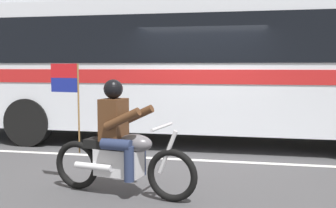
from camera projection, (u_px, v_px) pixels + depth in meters
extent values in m
plane|color=#3D3D3F|center=(201.00, 153.00, 8.08)|extent=(60.00, 60.00, 0.00)
cube|color=#A39E93|center=(220.00, 118.00, 13.04)|extent=(28.00, 3.80, 0.15)
cube|color=silver|center=(197.00, 160.00, 7.49)|extent=(26.60, 0.14, 0.01)
cube|color=#384C60|center=(225.00, 23.00, 14.55)|extent=(25.76, 0.10, 1.40)
cube|color=silver|center=(202.00, 66.00, 9.11)|extent=(11.73, 2.61, 2.70)
cube|color=black|center=(202.00, 42.00, 9.06)|extent=(10.80, 2.65, 0.96)
cube|color=red|center=(202.00, 75.00, 9.13)|extent=(11.50, 2.64, 0.28)
cube|color=#ADB1BA|center=(202.00, 3.00, 8.98)|extent=(11.50, 2.48, 0.16)
cylinder|color=black|center=(29.00, 122.00, 8.81)|extent=(1.04, 0.30, 1.04)
torus|color=black|center=(172.00, 175.00, 5.19)|extent=(0.69, 0.21, 0.69)
torus|color=black|center=(77.00, 165.00, 5.73)|extent=(0.69, 0.21, 0.69)
cube|color=silver|center=(119.00, 162.00, 5.47)|extent=(0.68, 0.39, 0.36)
ellipsoid|color=#59565B|center=(135.00, 143.00, 5.35)|extent=(0.52, 0.36, 0.24)
cube|color=black|center=(106.00, 144.00, 5.52)|extent=(0.60, 0.36, 0.12)
cylinder|color=silver|center=(168.00, 152.00, 5.18)|extent=(0.28, 0.11, 0.58)
cylinder|color=silver|center=(162.00, 127.00, 5.18)|extent=(0.16, 0.64, 0.04)
cylinder|color=silver|center=(93.00, 167.00, 5.44)|extent=(0.56, 0.19, 0.09)
cube|color=#4C2D19|center=(114.00, 119.00, 5.44)|extent=(0.34, 0.40, 0.56)
sphere|color=black|center=(113.00, 89.00, 5.40)|extent=(0.26, 0.26, 0.26)
cylinder|color=#232D4C|center=(129.00, 140.00, 5.58)|extent=(0.44, 0.22, 0.15)
cylinder|color=#232D4C|center=(141.00, 158.00, 5.54)|extent=(0.13, 0.13, 0.46)
cylinder|color=#232D4C|center=(116.00, 145.00, 5.25)|extent=(0.44, 0.22, 0.15)
cylinder|color=#232D4C|center=(129.00, 164.00, 5.21)|extent=(0.13, 0.13, 0.46)
cylinder|color=#4C2D19|center=(136.00, 116.00, 5.53)|extent=(0.53, 0.20, 0.32)
cylinder|color=#4C2D19|center=(122.00, 119.00, 5.16)|extent=(0.53, 0.20, 0.32)
cylinder|color=olive|center=(79.00, 109.00, 5.64)|extent=(0.02, 0.02, 1.25)
cube|color=red|center=(64.00, 71.00, 5.67)|extent=(0.44, 0.10, 0.20)
cube|color=navy|center=(64.00, 85.00, 5.69)|extent=(0.44, 0.10, 0.20)
cylinder|color=gold|center=(216.00, 111.00, 11.56)|extent=(0.22, 0.22, 0.58)
sphere|color=gold|center=(216.00, 99.00, 11.53)|extent=(0.20, 0.20, 0.20)
cylinder|color=gold|center=(216.00, 111.00, 11.42)|extent=(0.09, 0.10, 0.09)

